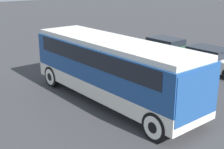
# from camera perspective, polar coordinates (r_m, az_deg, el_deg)

# --- Properties ---
(ground_plane) EXTENTS (120.00, 120.00, 0.00)m
(ground_plane) POSITION_cam_1_polar(r_m,az_deg,el_deg) (14.68, 0.00, -4.90)
(ground_plane) COLOR #38383A
(tour_bus) EXTENTS (9.33, 2.58, 2.92)m
(tour_bus) POSITION_cam_1_polar(r_m,az_deg,el_deg) (14.02, 0.25, 1.67)
(tour_bus) COLOR silver
(tour_bus) RESTS_ON ground_plane
(parked_car_near) EXTENTS (4.43, 1.90, 1.45)m
(parked_car_near) POSITION_cam_1_polar(r_m,az_deg,el_deg) (20.02, 17.47, 2.67)
(parked_car_near) COLOR silver
(parked_car_near) RESTS_ON ground_plane
(parked_car_mid) EXTENTS (4.73, 1.96, 1.25)m
(parked_car_mid) POSITION_cam_1_polar(r_m,az_deg,el_deg) (23.34, 9.98, 5.04)
(parked_car_mid) COLOR #2D5638
(parked_car_mid) RESTS_ON ground_plane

